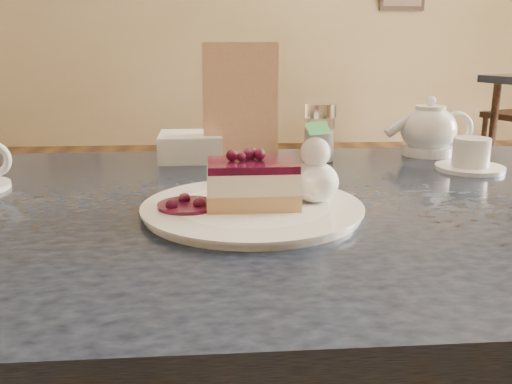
{
  "coord_description": "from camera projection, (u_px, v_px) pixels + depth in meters",
  "views": [
    {
      "loc": [
        -0.09,
        -0.84,
        1.05
      ],
      "look_at": [
        -0.04,
        -0.13,
        0.85
      ],
      "focal_mm": 40.0,
      "sensor_mm": 36.0,
      "label": 1
    }
  ],
  "objects": [
    {
      "name": "tea_set",
      "position": [
        436.0,
        136.0,
        1.19
      ],
      "size": [
        0.2,
        0.27,
        0.11
      ],
      "color": "white",
      "rests_on": "main_table"
    },
    {
      "name": "napkin_stack",
      "position": [
        191.0,
        146.0,
        1.18
      ],
      "size": [
        0.13,
        0.13,
        0.05
      ],
      "primitive_type": "cube",
      "rotation": [
        0.0,
        0.0,
        0.0
      ],
      "color": "white",
      "rests_on": "main_table"
    },
    {
      "name": "main_table",
      "position": [
        250.0,
        255.0,
        0.89
      ],
      "size": [
        1.29,
        0.86,
        0.8
      ],
      "rotation": [
        0.0,
        0.0,
        0.0
      ],
      "color": "#202B3C",
      "rests_on": "ground"
    },
    {
      "name": "sugar_shaker",
      "position": [
        319.0,
        132.0,
        1.15
      ],
      "size": [
        0.06,
        0.06,
        0.12
      ],
      "color": "white",
      "rests_on": "main_table"
    },
    {
      "name": "menu_card",
      "position": [
        240.0,
        103.0,
        1.15
      ],
      "size": [
        0.15,
        0.03,
        0.24
      ],
      "primitive_type": "cube",
      "rotation": [
        0.0,
        0.0,
        0.0
      ],
      "color": "#FFEDC1",
      "rests_on": "main_table"
    },
    {
      "name": "dessert_plate",
      "position": [
        252.0,
        209.0,
        0.81
      ],
      "size": [
        0.31,
        0.31,
        0.01
      ],
      "primitive_type": "cylinder",
      "color": "white",
      "rests_on": "main_table"
    },
    {
      "name": "whipped_cream",
      "position": [
        315.0,
        182.0,
        0.82
      ],
      "size": [
        0.07,
        0.07,
        0.06
      ],
      "color": "white",
      "rests_on": "dessert_plate"
    },
    {
      "name": "berry_sauce",
      "position": [
        188.0,
        206.0,
        0.8
      ],
      "size": [
        0.09,
        0.09,
        0.01
      ],
      "primitive_type": "cylinder",
      "color": "black",
      "rests_on": "dessert_plate"
    },
    {
      "name": "cheesecake_slice",
      "position": [
        252.0,
        184.0,
        0.81
      ],
      "size": [
        0.13,
        0.09,
        0.06
      ],
      "rotation": [
        0.0,
        0.0,
        0.0
      ],
      "color": "tan",
      "rests_on": "dessert_plate"
    }
  ]
}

